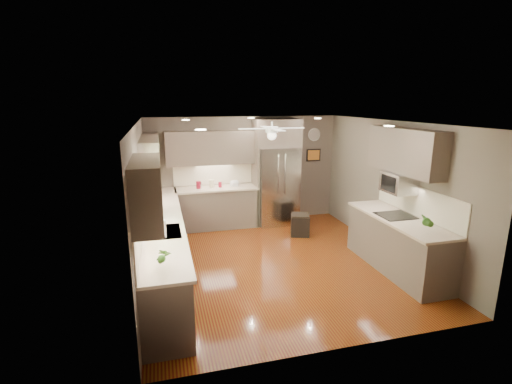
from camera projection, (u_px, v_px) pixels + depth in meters
name	position (u px, v px, depth m)	size (l,w,h in m)	color
floor	(275.00, 262.00, 6.73)	(5.00, 5.00, 0.00)	#4E120A
ceiling	(277.00, 122.00, 6.13)	(5.00, 5.00, 0.00)	white
wall_back	(244.00, 170.00, 8.77)	(4.50, 4.50, 0.00)	brown
wall_front	(346.00, 250.00, 4.08)	(4.50, 4.50, 0.00)	brown
wall_left	(141.00, 204.00, 5.87)	(5.00, 5.00, 0.00)	brown
wall_right	(390.00, 188.00, 6.98)	(5.00, 5.00, 0.00)	brown
canister_a	(199.00, 185.00, 8.27)	(0.11, 0.11, 0.17)	maroon
canister_b	(200.00, 185.00, 8.29)	(0.09, 0.09, 0.14)	silver
canister_c	(212.00, 184.00, 8.37)	(0.11, 0.11, 0.17)	beige
canister_d	(220.00, 185.00, 8.40)	(0.08, 0.08, 0.12)	maroon
soap_bottle	(154.00, 218.00, 5.85)	(0.09, 0.09, 0.20)	white
potted_plant_left	(164.00, 256.00, 4.31)	(0.16, 0.11, 0.30)	#2D5D1A
potted_plant_right	(427.00, 221.00, 5.56)	(0.17, 0.13, 0.30)	#2D5D1A
bowl	(235.00, 185.00, 8.49)	(0.23, 0.23, 0.06)	beige
left_run	(163.00, 244.00, 6.27)	(0.65, 4.70, 1.45)	brown
back_run	(217.00, 207.00, 8.50)	(1.85, 0.65, 1.45)	brown
uppers	(226.00, 156.00, 6.76)	(4.50, 4.70, 0.95)	brown
window	(141.00, 193.00, 5.34)	(0.05, 1.12, 0.92)	#BFF2B2
sink	(164.00, 234.00, 5.56)	(0.50, 0.70, 0.32)	silver
refrigerator	(277.00, 174.00, 8.64)	(1.06, 0.75, 2.45)	silver
right_run	(397.00, 243.00, 6.33)	(0.70, 2.20, 1.45)	brown
microwave	(399.00, 183.00, 6.35)	(0.43, 0.55, 0.34)	silver
ceiling_fan	(272.00, 131.00, 6.45)	(1.18, 1.18, 0.32)	white
recessed_lights	(268.00, 122.00, 6.49)	(2.84, 3.14, 0.01)	white
wall_clock	(314.00, 135.00, 9.00)	(0.30, 0.03, 0.30)	white
framed_print	(313.00, 155.00, 9.11)	(0.36, 0.03, 0.30)	black
stool	(300.00, 225.00, 8.02)	(0.49, 0.49, 0.47)	black
paper_towel	(163.00, 229.00, 5.27)	(0.11, 0.11, 0.27)	white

